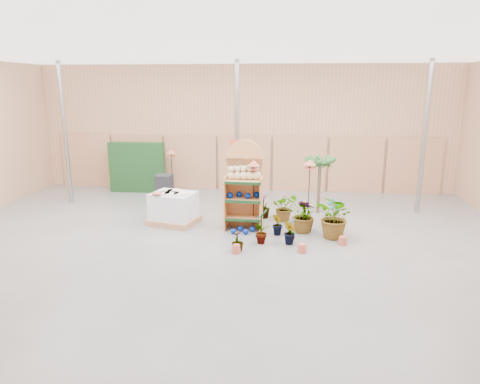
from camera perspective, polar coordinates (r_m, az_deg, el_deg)
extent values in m
cube|color=slate|center=(10.28, -2.55, -7.66)|extent=(15.00, 12.00, 0.10)
cube|color=white|center=(9.60, -2.86, 18.82)|extent=(15.00, 12.00, 0.10)
cube|color=tan|center=(15.64, 0.63, 8.48)|extent=(15.00, 0.10, 4.50)
cylinder|color=gray|center=(14.77, -22.31, 7.14)|extent=(0.14, 0.14, 4.50)
cylinder|color=gray|center=(13.65, 23.36, 6.57)|extent=(0.14, 0.14, 4.50)
cylinder|color=gray|center=(13.11, -0.41, 7.44)|extent=(0.14, 0.14, 4.50)
cube|color=#AE7654|center=(17.29, -19.69, 4.02)|extent=(1.90, 0.06, 2.00)
cube|color=#AE7654|center=(16.53, -13.40, 4.03)|extent=(1.90, 0.06, 2.00)
cube|color=#AE7654|center=(15.99, -6.60, 3.99)|extent=(1.90, 0.06, 2.00)
cube|color=#AE7654|center=(15.68, 0.58, 3.89)|extent=(1.90, 0.06, 2.00)
cube|color=#AE7654|center=(15.62, 7.92, 3.72)|extent=(1.90, 0.06, 2.00)
cube|color=#AE7654|center=(15.82, 15.18, 3.49)|extent=(1.90, 0.06, 2.00)
cube|color=#AE7654|center=(16.27, 22.16, 3.22)|extent=(1.90, 0.06, 2.00)
cube|color=#BF7D4B|center=(11.54, 0.59, -0.08)|extent=(1.00, 0.13, 1.88)
cylinder|color=#BF7D4B|center=(11.35, 0.60, 4.52)|extent=(1.00, 0.13, 0.99)
cube|color=#BF7D4B|center=(11.43, 0.45, -3.38)|extent=(0.97, 0.59, 0.04)
cube|color=#0F3819|center=(11.17, 0.31, -3.79)|extent=(0.95, 0.07, 0.07)
cube|color=#BF7D4B|center=(11.29, 0.45, -0.97)|extent=(0.97, 0.59, 0.04)
cube|color=#0F3819|center=(11.03, 0.32, -1.33)|extent=(0.95, 0.07, 0.07)
cube|color=#BF7D4B|center=(11.17, 0.46, 1.49)|extent=(0.97, 0.59, 0.04)
cube|color=#0F3819|center=(10.91, 0.32, 1.18)|extent=(0.95, 0.07, 0.07)
cube|color=#BF7D4B|center=(11.37, -1.93, -1.44)|extent=(0.07, 0.55, 1.43)
cube|color=#BF7D4B|center=(11.29, 2.85, -1.57)|extent=(0.07, 0.55, 1.43)
sphere|color=beige|center=(11.25, -1.19, 2.19)|extent=(0.20, 0.20, 0.20)
sphere|color=beige|center=(11.22, -1.19, 3.02)|extent=(0.15, 0.15, 0.15)
sphere|color=beige|center=(11.23, -0.35, 2.20)|extent=(0.21, 0.21, 0.21)
sphere|color=beige|center=(11.20, -0.35, 3.06)|extent=(0.15, 0.15, 0.15)
sphere|color=beige|center=(11.21, 0.49, 2.21)|extent=(0.22, 0.22, 0.22)
sphere|color=beige|center=(11.18, 0.49, 3.10)|extent=(0.15, 0.15, 0.15)
sphere|color=beige|center=(11.20, 1.34, 2.22)|extent=(0.23, 0.23, 0.23)
sphere|color=beige|center=(11.16, 1.34, 3.14)|extent=(0.15, 0.15, 0.15)
sphere|color=beige|center=(11.18, 2.18, 2.23)|extent=(0.24, 0.24, 0.24)
sphere|color=beige|center=(11.15, 2.19, 3.18)|extent=(0.15, 0.15, 0.15)
sphere|color=navy|center=(11.28, -1.34, -0.45)|extent=(0.17, 0.17, 0.17)
sphere|color=navy|center=(11.38, -0.08, -0.31)|extent=(0.17, 0.17, 0.17)
sphere|color=navy|center=(11.23, 1.04, -0.51)|extent=(0.17, 0.17, 0.17)
sphere|color=navy|center=(11.34, 2.28, -0.37)|extent=(0.17, 0.17, 0.17)
sphere|color=navy|center=(11.12, -0.90, -5.27)|extent=(0.15, 0.15, 0.15)
sphere|color=navy|center=(11.33, 0.05, -4.90)|extent=(0.15, 0.15, 0.15)
sphere|color=navy|center=(11.09, 0.75, -5.32)|extent=(0.15, 0.15, 0.15)
sphere|color=navy|center=(11.30, 1.67, -4.95)|extent=(0.15, 0.15, 0.15)
cube|color=#AE7654|center=(12.13, -8.78, -3.77)|extent=(1.46, 1.31, 0.15)
cube|color=white|center=(12.00, -8.85, -1.79)|extent=(1.33, 1.19, 0.72)
cylinder|color=beige|center=(11.83, -10.31, -0.17)|extent=(0.41, 0.41, 0.04)
cylinder|color=beige|center=(11.76, -9.11, -0.20)|extent=(0.41, 0.41, 0.04)
cylinder|color=beige|center=(11.70, -7.89, -0.23)|extent=(0.41, 0.41, 0.04)
cylinder|color=beige|center=(12.12, -9.91, 0.18)|extent=(0.41, 0.41, 0.04)
cylinder|color=beige|center=(12.05, -8.74, 0.15)|extent=(0.41, 0.41, 0.04)
cube|color=black|center=(13.94, -9.99, -0.76)|extent=(0.50, 0.50, 0.50)
cube|color=black|center=(13.82, -10.08, 1.25)|extent=(0.50, 0.50, 0.50)
cube|color=#173E19|center=(15.81, -13.54, 3.22)|extent=(2.00, 0.30, 1.80)
cylinder|color=gray|center=(12.80, -0.20, 2.06)|extent=(0.05, 0.05, 2.20)
cube|color=#C53F23|center=(12.60, -0.22, 6.03)|extent=(0.50, 0.03, 0.40)
cylinder|color=black|center=(11.34, 1.81, -0.99)|extent=(0.02, 0.02, 1.62)
cylinder|color=#B95240|center=(11.16, 1.84, 3.04)|extent=(0.30, 0.30, 0.02)
cone|color=#B95240|center=(11.13, 1.85, 3.90)|extent=(0.34, 0.34, 0.14)
cylinder|color=black|center=(12.01, 9.14, -0.48)|extent=(0.02, 0.02, 1.55)
cylinder|color=#B95240|center=(11.85, 9.28, 3.16)|extent=(0.30, 0.30, 0.02)
cone|color=#B95240|center=(11.82, 9.32, 3.97)|extent=(0.34, 0.34, 0.14)
cylinder|color=black|center=(14.66, -9.04, 1.91)|extent=(0.02, 0.02, 1.45)
cylinder|color=#B95240|center=(14.53, -9.14, 4.71)|extent=(0.30, 0.30, 0.02)
cone|color=#B95240|center=(14.50, -9.17, 5.37)|extent=(0.34, 0.34, 0.14)
cylinder|color=brown|center=(12.99, 10.47, 0.37)|extent=(0.10, 0.10, 1.48)
imported|color=#265926|center=(10.39, 2.85, -4.51)|extent=(0.44, 0.54, 0.89)
imported|color=#265926|center=(11.00, 5.06, -4.31)|extent=(0.34, 0.38, 0.59)
imported|color=#265926|center=(11.24, 8.37, -3.09)|extent=(1.08, 1.11, 0.94)
imported|color=#265926|center=(11.41, 8.71, -3.10)|extent=(0.64, 0.64, 0.84)
imported|color=#265926|center=(11.88, 12.33, -2.71)|extent=(0.49, 0.41, 0.79)
imported|color=#265926|center=(11.85, 1.42, -2.85)|extent=(0.35, 0.28, 0.62)
imported|color=#265926|center=(12.20, 5.98, -2.03)|extent=(0.76, 0.67, 0.79)
imported|color=#265926|center=(9.96, -0.34, -6.53)|extent=(0.38, 0.38, 0.50)
imported|color=#265926|center=(10.47, 6.79, -5.16)|extent=(0.29, 0.38, 0.65)
imported|color=#265926|center=(10.39, 6.69, -5.38)|extent=(0.40, 0.43, 0.62)
imported|color=#265926|center=(10.95, 12.67, -3.29)|extent=(1.31, 1.32, 1.11)
imported|color=#265926|center=(12.43, 3.10, -1.90)|extent=(0.42, 0.42, 0.69)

